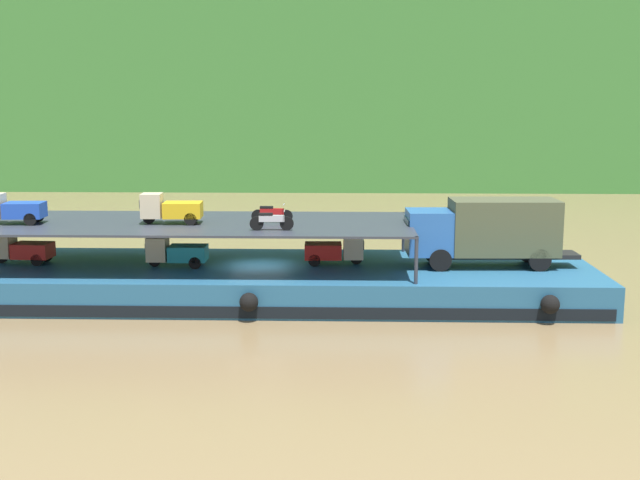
{
  "coord_description": "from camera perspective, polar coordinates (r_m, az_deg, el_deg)",
  "views": [
    {
      "loc": [
        3.89,
        -36.45,
        9.05
      ],
      "look_at": [
        2.8,
        0.0,
        2.7
      ],
      "focal_mm": 45.25,
      "sensor_mm": 36.0,
      "label": 1
    }
  ],
  "objects": [
    {
      "name": "mini_truck_lower_aft",
      "position": [
        37.48,
        -10.16,
        -0.82
      ],
      "size": [
        2.74,
        1.21,
        1.38
      ],
      "color": "teal",
      "rests_on": "cargo_barge"
    },
    {
      "name": "mini_truck_upper_mid",
      "position": [
        37.17,
        -10.53,
        2.2
      ],
      "size": [
        2.79,
        1.28,
        1.38
      ],
      "color": "gold",
      "rests_on": "cargo_rack"
    },
    {
      "name": "hillside_far_bank",
      "position": [
        98.34,
        -0.58,
        15.9
      ],
      "size": [
        117.43,
        39.73,
        34.39
      ],
      "color": "#387533",
      "rests_on": "ground"
    },
    {
      "name": "cargo_barge",
      "position": [
        37.56,
        -4.28,
        -2.92
      ],
      "size": [
        30.75,
        8.89,
        1.5
      ],
      "color": "#23567A",
      "rests_on": "ground"
    },
    {
      "name": "mini_truck_upper_stern",
      "position": [
        39.05,
        -20.95,
        2.08
      ],
      "size": [
        2.79,
        1.29,
        1.38
      ],
      "color": "#1E47B7",
      "rests_on": "cargo_rack"
    },
    {
      "name": "ground_plane",
      "position": [
        37.76,
        -4.26,
        -4.02
      ],
      "size": [
        400.0,
        400.0,
        0.0
      ],
      "primitive_type": "plane",
      "color": "olive"
    },
    {
      "name": "mini_truck_lower_mid",
      "position": [
        37.44,
        1.09,
        -0.68
      ],
      "size": [
        2.76,
        1.24,
        1.38
      ],
      "color": "red",
      "rests_on": "cargo_barge"
    },
    {
      "name": "motorcycle_upper_port",
      "position": [
        34.73,
        -3.47,
        1.39
      ],
      "size": [
        1.9,
        0.55,
        0.87
      ],
      "color": "black",
      "rests_on": "cargo_rack"
    },
    {
      "name": "cargo_rack",
      "position": [
        37.67,
        -10.09,
        1.16
      ],
      "size": [
        21.55,
        7.46,
        2.0
      ],
      "color": "#2D333D",
      "rests_on": "cargo_barge"
    },
    {
      "name": "covered_lorry",
      "position": [
        37.51,
        11.68,
        0.69
      ],
      "size": [
        7.91,
        2.48,
        3.1
      ],
      "color": "#285BA3",
      "rests_on": "cargo_barge"
    },
    {
      "name": "mini_truck_lower_stern",
      "position": [
        40.12,
        -20.38,
        -0.59
      ],
      "size": [
        2.79,
        1.29,
        1.38
      ],
      "color": "red",
      "rests_on": "cargo_barge"
    },
    {
      "name": "motorcycle_upper_centre",
      "position": [
        36.95,
        -3.45,
        1.9
      ],
      "size": [
        1.9,
        0.55,
        0.87
      ],
      "color": "black",
      "rests_on": "cargo_rack"
    }
  ]
}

